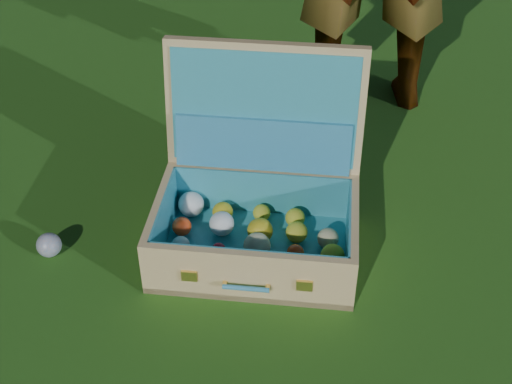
# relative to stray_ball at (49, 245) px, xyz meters

# --- Properties ---
(ground) EXTENTS (60.00, 60.00, 0.00)m
(ground) POSITION_rel_stray_ball_xyz_m (0.62, -0.07, -0.03)
(ground) COLOR #215114
(ground) RESTS_ON ground
(stray_ball) EXTENTS (0.07, 0.07, 0.07)m
(stray_ball) POSITION_rel_stray_ball_xyz_m (0.00, 0.00, 0.00)
(stray_ball) COLOR teal
(stray_ball) RESTS_ON ground
(suitcase) EXTENTS (0.57, 0.49, 0.51)m
(suitcase) POSITION_rel_stray_ball_xyz_m (0.56, 0.09, 0.11)
(suitcase) COLOR #DCB676
(suitcase) RESTS_ON ground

